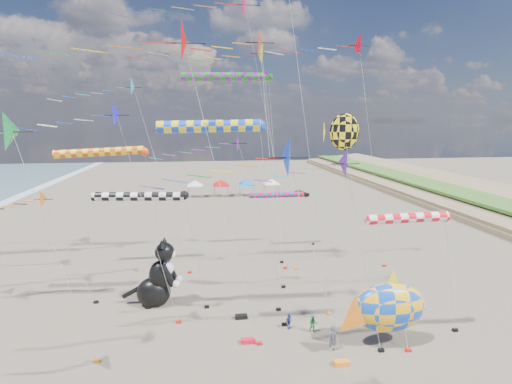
{
  "coord_description": "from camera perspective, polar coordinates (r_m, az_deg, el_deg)",
  "views": [
    {
      "loc": [
        -4.95,
        -16.71,
        14.53
      ],
      "look_at": [
        -0.9,
        12.0,
        9.36
      ],
      "focal_mm": 28.0,
      "sensor_mm": 36.0,
      "label": 1
    }
  ],
  "objects": [
    {
      "name": "child_green",
      "position": [
        29.48,
        8.18,
        -18.18
      ],
      "size": [
        0.65,
        0.55,
        1.21
      ],
      "primitive_type": "imported",
      "rotation": [
        0.0,
        0.0,
        -0.16
      ],
      "color": "#1A7132",
      "rests_on": "ground"
    },
    {
      "name": "delta_kite_0",
      "position": [
        25.51,
        -32.37,
        6.86
      ],
      "size": [
        10.61,
        2.37,
        15.22
      ],
      "color": "#158A3B",
      "rests_on": "ground"
    },
    {
      "name": "cat_inflatable",
      "position": [
        33.24,
        -14.0,
        -10.96
      ],
      "size": [
        4.34,
        2.67,
        5.49
      ],
      "primitive_type": null,
      "rotation": [
        0.0,
        0.0,
        -0.16
      ],
      "color": "black",
      "rests_on": "ground"
    },
    {
      "name": "fish_inflatable",
      "position": [
        28.27,
        18.28,
        -15.4
      ],
      "size": [
        6.75,
        3.49,
        5.14
      ],
      "color": "blue",
      "rests_on": "ground"
    },
    {
      "name": "delta_kite_12",
      "position": [
        32.72,
        -3.17,
        6.36
      ],
      "size": [
        9.52,
        1.65,
        13.65
      ],
      "color": "purple",
      "rests_on": "ground"
    },
    {
      "name": "parked_car",
      "position": [
        78.41,
        6.37,
        -0.18
      ],
      "size": [
        3.81,
        2.35,
        1.21
      ],
      "primitive_type": "imported",
      "rotation": [
        0.0,
        0.0,
        1.29
      ],
      "color": "#26262D",
      "rests_on": "ground"
    },
    {
      "name": "delta_kite_10",
      "position": [
        38.23,
        -1.26,
        25.35
      ],
      "size": [
        15.74,
        3.27,
        26.42
      ],
      "color": "#F2195D",
      "rests_on": "ground"
    },
    {
      "name": "tent_row",
      "position": [
        77.82,
        -3.18,
        1.69
      ],
      "size": [
        19.2,
        4.2,
        3.8
      ],
      "color": "white",
      "rests_on": "ground"
    },
    {
      "name": "delta_kite_1",
      "position": [
        37.75,
        -17.61,
        13.64
      ],
      "size": [
        10.27,
        1.77,
        18.45
      ],
      "color": "#1C96B5",
      "rests_on": "ground"
    },
    {
      "name": "angelfish_kite",
      "position": [
        29.54,
        12.17,
        8.18
      ],
      "size": [
        3.74,
        3.02,
        15.08
      ],
      "color": "yellow",
      "rests_on": "ground"
    },
    {
      "name": "kite_bag_2",
      "position": [
        31.16,
        -2.13,
        -17.37
      ],
      "size": [
        0.9,
        0.44,
        0.3
      ],
      "primitive_type": "cube",
      "color": "black",
      "rests_on": "ground"
    },
    {
      "name": "windsock_3",
      "position": [
        28.41,
        -5.81,
        9.24
      ],
      "size": [
        8.87,
        0.91,
        14.62
      ],
      "color": "blue",
      "rests_on": "ground"
    },
    {
      "name": "windsock_0",
      "position": [
        41.41,
        -20.83,
        5.3
      ],
      "size": [
        10.08,
        0.86,
        11.99
      ],
      "color": "#DD4612",
      "rests_on": "ground"
    },
    {
      "name": "windsock_4",
      "position": [
        30.4,
        -15.77,
        -0.7
      ],
      "size": [
        8.27,
        0.7,
        9.43
      ],
      "color": "black",
      "rests_on": "ground"
    },
    {
      "name": "kite_bag_1",
      "position": [
        28.24,
        -1.16,
        -20.49
      ],
      "size": [
        0.9,
        0.44,
        0.3
      ],
      "primitive_type": "cube",
      "color": "red",
      "rests_on": "ground"
    },
    {
      "name": "delta_kite_5",
      "position": [
        37.71,
        -1.31,
        18.68
      ],
      "size": [
        11.66,
        2.22,
        21.6
      ],
      "color": "#D7F014",
      "rests_on": "ground"
    },
    {
      "name": "delta_kite_4",
      "position": [
        24.2,
        -10.22,
        20.01
      ],
      "size": [
        14.42,
        2.7,
        20.37
      ],
      "color": "red",
      "rests_on": "ground"
    },
    {
      "name": "windsock_5",
      "position": [
        27.93,
        21.4,
        -3.56
      ],
      "size": [
        7.04,
        0.7,
        8.67
      ],
      "color": "red",
      "rests_on": "ground"
    },
    {
      "name": "delta_kite_9",
      "position": [
        34.88,
        -29.88,
        -1.92
      ],
      "size": [
        8.9,
        1.57,
        9.27
      ],
      "color": "orange",
      "rests_on": "ground"
    },
    {
      "name": "child_blue",
      "position": [
        29.78,
        4.72,
        -17.9
      ],
      "size": [
        0.69,
        0.6,
        1.11
      ],
      "primitive_type": "imported",
      "rotation": [
        0.0,
        0.0,
        0.63
      ],
      "color": "#292E9A",
      "rests_on": "ground"
    },
    {
      "name": "delta_kite_7",
      "position": [
        23.34,
        10.78,
        3.23
      ],
      "size": [
        8.92,
        1.92,
        13.1
      ],
      "color": "#581A96",
      "rests_on": "ground"
    },
    {
      "name": "delta_kite_2",
      "position": [
        39.39,
        13.61,
        19.61
      ],
      "size": [
        13.06,
        2.35,
        22.71
      ],
      "color": "red",
      "rests_on": "ground"
    },
    {
      "name": "windsock_1",
      "position": [
        39.05,
        -3.75,
        15.97
      ],
      "size": [
        9.93,
        0.84,
        19.02
      ],
      "color": "#1A8C19",
      "rests_on": "ground"
    },
    {
      "name": "person_adult",
      "position": [
        27.55,
        10.93,
        -19.79
      ],
      "size": [
        0.75,
        0.64,
        1.75
      ],
      "primitive_type": "imported",
      "rotation": [
        0.0,
        0.0,
        0.42
      ],
      "color": "slate",
      "rests_on": "ground"
    },
    {
      "name": "kite_bag_0",
      "position": [
        26.65,
        12.11,
        -22.78
      ],
      "size": [
        0.9,
        0.44,
        0.3
      ],
      "primitive_type": "cube",
      "color": "orange",
      "rests_on": "ground"
    },
    {
      "name": "delta_kite_8",
      "position": [
        26.6,
        -2.81,
        20.53
      ],
      "size": [
        10.29,
        2.13,
        20.75
      ],
      "color": "red",
      "rests_on": "ground"
    },
    {
      "name": "delta_kite_11",
      "position": [
        15.81,
        5.56,
        3.58
      ],
      "size": [
        8.68,
        1.96,
        14.04
      ],
      "color": "#1031D4",
      "rests_on": "ground"
    },
    {
      "name": "windsock_2",
      "position": [
        45.95,
        3.24,
        -0.46
      ],
      "size": [
        7.81,
        0.66,
        6.48
      ],
      "color": "red",
      "rests_on": "ground"
    },
    {
      "name": "delta_kite_6",
      "position": [
        28.1,
        -20.57,
        9.61
      ],
      "size": [
        9.81,
        1.82,
        15.89
      ],
      "color": "#1D17E4",
      "rests_on": "ground"
    }
  ]
}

